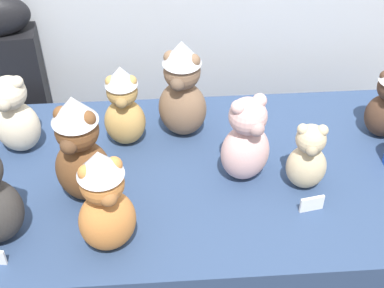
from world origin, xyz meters
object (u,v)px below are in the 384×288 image
(teddy_bear_honey, at_px, (124,107))
(teddy_bear_mocha, at_px, (182,90))
(display_table, at_px, (192,246))
(teddy_bear_blush, at_px, (246,141))
(instrument_case, at_px, (16,120))
(teddy_bear_sand, at_px, (308,158))
(teddy_bear_cream, at_px, (15,116))
(teddy_bear_ginger, at_px, (105,201))
(teddy_bear_chestnut, at_px, (80,151))

(teddy_bear_honey, distance_m, teddy_bear_mocha, 0.19)
(display_table, relative_size, teddy_bear_honey, 6.25)
(teddy_bear_honey, bearing_deg, teddy_bear_blush, -24.72)
(teddy_bear_honey, bearing_deg, instrument_case, 144.20)
(teddy_bear_sand, bearing_deg, teddy_bear_mocha, 150.50)
(teddy_bear_blush, bearing_deg, teddy_bear_cream, 143.56)
(teddy_bear_ginger, relative_size, teddy_bear_sand, 1.46)
(teddy_bear_mocha, bearing_deg, teddy_bear_cream, -156.36)
(teddy_bear_mocha, relative_size, teddy_bear_sand, 1.50)
(display_table, distance_m, teddy_bear_mocha, 0.56)
(instrument_case, height_order, teddy_bear_blush, instrument_case)
(teddy_bear_chestnut, bearing_deg, teddy_bear_honey, 84.33)
(teddy_bear_honey, height_order, teddy_bear_mocha, teddy_bear_mocha)
(display_table, distance_m, teddy_bear_cream, 0.73)
(instrument_case, bearing_deg, teddy_bear_blush, -37.82)
(teddy_bear_blush, height_order, teddy_bear_sand, teddy_bear_blush)
(teddy_bear_cream, height_order, teddy_bear_mocha, teddy_bear_mocha)
(display_table, xyz_separation_m, teddy_bear_honey, (-0.20, 0.17, 0.49))
(teddy_bear_honey, relative_size, teddy_bear_ginger, 0.86)
(teddy_bear_cream, bearing_deg, instrument_case, 117.70)
(teddy_bear_honey, bearing_deg, display_table, -37.42)
(teddy_bear_mocha, bearing_deg, instrument_case, 172.15)
(teddy_bear_chestnut, xyz_separation_m, teddy_bear_ginger, (0.07, -0.18, -0.01))
(teddy_bear_cream, relative_size, teddy_bear_ginger, 0.83)
(instrument_case, bearing_deg, teddy_bear_mocha, -30.83)
(teddy_bear_sand, bearing_deg, teddy_bear_chestnut, -171.57)
(display_table, xyz_separation_m, teddy_bear_ginger, (-0.24, -0.25, 0.51))
(display_table, xyz_separation_m, teddy_bear_cream, (-0.53, 0.16, 0.48))
(teddy_bear_cream, xyz_separation_m, teddy_bear_ginger, (0.29, -0.40, 0.03))
(instrument_case, relative_size, teddy_bear_blush, 3.66)
(teddy_bear_blush, distance_m, teddy_bear_chestnut, 0.47)
(teddy_bear_mocha, bearing_deg, teddy_bear_chestnut, -119.12)
(display_table, height_order, teddy_bear_chestnut, teddy_bear_chestnut)
(teddy_bear_honey, xyz_separation_m, teddy_bear_mocha, (0.18, 0.04, 0.03))
(teddy_bear_honey, xyz_separation_m, teddy_bear_ginger, (-0.04, -0.41, 0.02))
(display_table, relative_size, teddy_bear_chestnut, 5.04)
(teddy_bear_chestnut, relative_size, teddy_bear_ginger, 1.07)
(teddy_bear_sand, bearing_deg, teddy_bear_honey, 164.72)
(teddy_bear_blush, bearing_deg, instrument_case, 124.10)
(teddy_bear_cream, relative_size, teddy_bear_mocha, 0.81)
(display_table, distance_m, teddy_bear_sand, 0.57)
(display_table, height_order, instrument_case, instrument_case)
(teddy_bear_honey, bearing_deg, teddy_bear_ginger, -92.78)
(teddy_bear_cream, xyz_separation_m, teddy_bear_honey, (0.33, 0.01, 0.01))
(teddy_bear_cream, bearing_deg, teddy_bear_honey, 11.42)
(teddy_bear_blush, relative_size, teddy_bear_chestnut, 0.81)
(teddy_bear_blush, xyz_separation_m, teddy_bear_chestnut, (-0.46, -0.05, 0.04))
(teddy_bear_blush, bearing_deg, teddy_bear_ginger, -171.80)
(teddy_bear_mocha, distance_m, teddy_bear_chestnut, 0.40)
(teddy_bear_chestnut, relative_size, teddy_bear_sand, 1.56)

